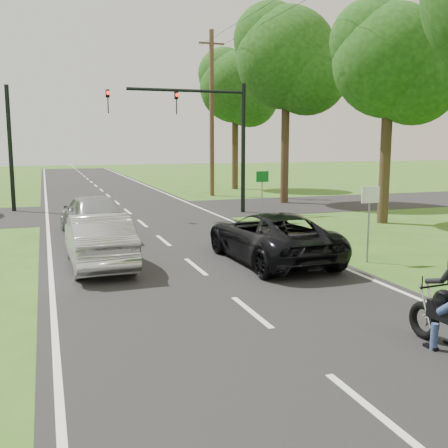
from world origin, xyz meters
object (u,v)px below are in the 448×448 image
Objects in this scene: silver_sedan at (98,240)px; sign_white at (370,206)px; utility_pole_far at (212,113)px; silver_suv at (92,214)px; dark_suv at (271,237)px; sign_green at (262,184)px; traffic_signal at (205,124)px.

silver_sedan is 2.05× the size of sign_white.
utility_pole_far is at bearing 85.49° from sign_white.
silver_sedan is 7.46m from sign_white.
silver_suv is 0.45× the size of utility_pole_far.
silver_suv reaches higher than silver_sedan.
dark_suv is at bearing 167.23° from silver_sedan.
sign_white is 8.00m from sign_green.
silver_suv reaches higher than dark_suv.
utility_pole_far reaches higher than silver_suv.
utility_pole_far is 4.71× the size of sign_green.
utility_pole_far is (8.64, 17.05, 4.36)m from silver_sedan.
utility_pole_far is (8.38, 12.13, 4.31)m from silver_suv.
silver_sedan is 0.68× the size of traffic_signal.
silver_sedan is at bearing -140.60° from sign_green.
dark_suv is 1.15× the size of silver_sedan.
traffic_signal is 0.64× the size of utility_pole_far.
utility_pole_far reaches higher than sign_green.
utility_pole_far is (4.01, 18.00, 4.38)m from dark_suv.
utility_pole_far is at bearing -104.63° from dark_suv.
sign_green reaches higher than silver_suv.
utility_pole_far reaches higher than sign_white.
utility_pole_far is 4.71× the size of sign_white.
sign_white is 1.00× the size of sign_green.
dark_suv is 7.54m from sign_green.
utility_pole_far is at bearing -118.08° from silver_sedan.
dark_suv is 7.32m from silver_suv.
silver_suv is at bearing -171.12° from sign_green.
utility_pole_far is at bearing 70.32° from traffic_signal.
traffic_signal is 4.24m from sign_green.
sign_white is at bearing -94.51° from utility_pole_far.
traffic_signal is (1.14, 10.00, 3.43)m from dark_suv.
silver_sedan is (-4.64, 0.95, 0.02)m from dark_suv.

